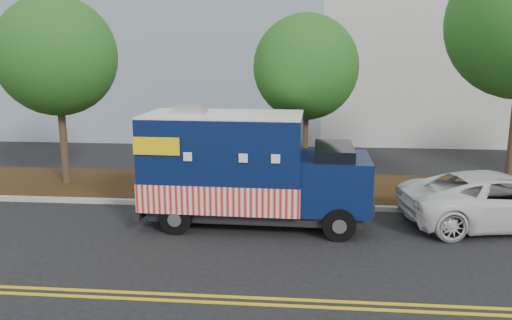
{
  "coord_description": "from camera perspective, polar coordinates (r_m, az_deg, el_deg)",
  "views": [
    {
      "loc": [
        1.02,
        -13.38,
        4.68
      ],
      "look_at": [
        -0.26,
        0.6,
        1.68
      ],
      "focal_mm": 35.0,
      "sensor_mm": 36.0,
      "label": 1
    }
  ],
  "objects": [
    {
      "name": "tree_b",
      "position": [
        16.28,
        5.71,
        10.47
      ],
      "size": [
        3.38,
        3.38,
        5.95
      ],
      "color": "#38281C",
      "rests_on": "ground"
    },
    {
      "name": "white_car",
      "position": [
        15.31,
        26.11,
        -4.11
      ],
      "size": [
        5.68,
        3.29,
        1.49
      ],
      "primitive_type": "imported",
      "rotation": [
        0.0,
        0.0,
        1.73
      ],
      "color": "silver",
      "rests_on": "ground"
    },
    {
      "name": "centerline_far",
      "position": [
        9.91,
        -1.33,
        -16.11
      ],
      "size": [
        120.0,
        0.1,
        0.01
      ],
      "primitive_type": "cube",
      "color": "gold",
      "rests_on": "ground"
    },
    {
      "name": "mulch_strip",
      "position": [
        17.52,
        1.73,
        -3.19
      ],
      "size": [
        120.0,
        4.0,
        0.15
      ],
      "primitive_type": "cube",
      "color": "black",
      "rests_on": "ground"
    },
    {
      "name": "food_truck",
      "position": [
        13.77,
        -1.4,
        -1.31
      ],
      "size": [
        6.35,
        2.54,
        3.31
      ],
      "rotation": [
        0.0,
        0.0,
        -0.03
      ],
      "color": "black",
      "rests_on": "ground"
    },
    {
      "name": "centerline_near",
      "position": [
        10.13,
        -1.17,
        -15.44
      ],
      "size": [
        120.0,
        0.1,
        0.01
      ],
      "primitive_type": "cube",
      "color": "gold",
      "rests_on": "ground"
    },
    {
      "name": "curb",
      "position": [
        15.51,
        1.25,
        -5.22
      ],
      "size": [
        120.0,
        0.18,
        0.15
      ],
      "primitive_type": "cube",
      "color": "#9E9E99",
      "rests_on": "ground"
    },
    {
      "name": "tree_a",
      "position": [
        18.63,
        -21.82,
        10.95
      ],
      "size": [
        4.07,
        4.07,
        6.64
      ],
      "color": "#38281C",
      "rests_on": "ground"
    },
    {
      "name": "sign_post",
      "position": [
        15.54,
        -3.18,
        -0.9
      ],
      "size": [
        0.06,
        0.06,
        2.4
      ],
      "primitive_type": "cube",
      "color": "#473828",
      "rests_on": "ground"
    },
    {
      "name": "ground",
      "position": [
        14.21,
        0.85,
        -7.18
      ],
      "size": [
        120.0,
        120.0,
        0.0
      ],
      "primitive_type": "plane",
      "color": "black",
      "rests_on": "ground"
    }
  ]
}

